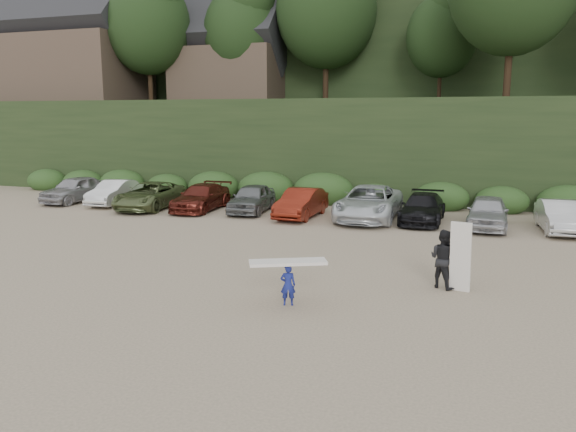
% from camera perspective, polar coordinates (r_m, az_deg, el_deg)
% --- Properties ---
extents(ground, '(120.00, 120.00, 0.00)m').
position_cam_1_polar(ground, '(18.49, -1.63, -5.61)').
color(ground, tan).
rests_on(ground, ground).
extents(hillside_backdrop, '(90.00, 41.50, 28.00)m').
position_cam_1_polar(hillside_backdrop, '(53.38, 11.94, 16.65)').
color(hillside_backdrop, black).
rests_on(hillside_backdrop, ground).
extents(parked_cars, '(39.25, 6.20, 1.64)m').
position_cam_1_polar(parked_cars, '(27.27, 12.44, 0.92)').
color(parked_cars, '#9E9DA1').
rests_on(parked_cars, ground).
extents(child_surfer, '(2.10, 1.41, 1.23)m').
position_cam_1_polar(child_surfer, '(15.04, -0.01, -6.01)').
color(child_surfer, navy).
rests_on(child_surfer, ground).
extents(adult_surfer, '(1.33, 1.00, 2.07)m').
position_cam_1_polar(adult_surfer, '(17.14, 15.64, -4.19)').
color(adult_surfer, black).
rests_on(adult_surfer, ground).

